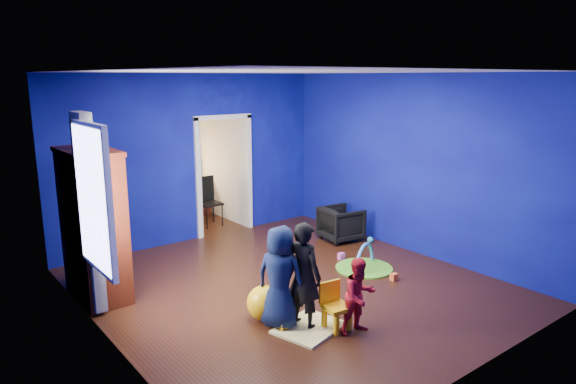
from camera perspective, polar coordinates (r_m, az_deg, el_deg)
floor at (r=7.23m, az=0.36°, el=-10.42°), size 5.00×5.50×0.01m
ceiling at (r=6.65m, az=0.40°, el=13.22°), size 5.00×5.50×0.01m
wall_back at (r=9.08m, az=-10.48°, el=3.68°), size 5.00×0.02×2.90m
wall_front at (r=5.00m, az=20.38°, el=-4.24°), size 5.00×0.02×2.90m
wall_left at (r=5.64m, az=-20.00°, el=-2.35°), size 0.02×5.50×2.90m
wall_right at (r=8.55m, az=13.66°, el=2.98°), size 0.02×5.50×2.90m
alcove at (r=10.15m, az=-9.73°, el=3.51°), size 1.00×1.75×2.50m
armchair at (r=9.13m, az=5.91°, el=-3.51°), size 0.75×0.74×0.60m
child_black at (r=5.93m, az=1.82°, el=-9.21°), size 0.38×0.51×1.26m
child_navy at (r=5.93m, az=-0.87°, el=-9.45°), size 0.60×0.70×1.21m
toddler_red at (r=5.92m, az=7.93°, el=-11.35°), size 0.47×0.39×0.88m
vase at (r=6.57m, az=-20.78°, el=5.29°), size 0.30×0.30×0.25m
potted_plant at (r=7.06m, az=-22.12°, el=6.29°), size 0.26×0.26×0.41m
tv_armoire at (r=7.06m, az=-20.82°, el=-3.41°), size 0.58×1.14×1.96m
crt_tv at (r=7.06m, az=-20.54°, el=-3.05°), size 0.46×0.70×0.54m
yellow_blanket at (r=6.11m, az=2.40°, el=-14.82°), size 0.88×0.77×0.03m
hopper_ball at (r=6.25m, az=-2.65°, el=-12.20°), size 0.42×0.42×0.42m
kid_chair at (r=6.03m, az=5.45°, el=-12.81°), size 0.32×0.32×0.50m
play_mat at (r=7.92m, az=8.45°, el=-8.36°), size 0.86×0.86×0.02m
toy_arch at (r=7.92m, az=8.45°, el=-8.30°), size 0.73×0.36×0.77m
window_left at (r=5.94m, az=-21.00°, el=-0.69°), size 0.03×0.95×1.55m
curtain at (r=6.56m, az=-21.27°, el=-2.21°), size 0.14×0.42×2.40m
doorway at (r=9.43m, az=-7.15°, el=1.66°), size 1.16×0.10×2.10m
study_desk at (r=10.87m, az=-11.16°, el=-0.65°), size 0.88×0.44×0.75m
desk_monitor at (r=10.86m, az=-11.57°, el=2.42°), size 0.40×0.05×0.32m
desk_lamp at (r=10.69m, az=-12.77°, el=2.10°), size 0.14×0.14×0.14m
folding_chair at (r=10.02m, az=-8.68°, el=-1.18°), size 0.40×0.40×0.92m
book_shelf at (r=10.72m, az=-11.81°, el=8.05°), size 0.88×0.24×0.04m
toy_0 at (r=7.56m, az=11.68°, el=-9.23°), size 0.10×0.08×0.10m
toy_1 at (r=9.12m, az=9.14°, el=-5.24°), size 0.11×0.11×0.11m
toy_2 at (r=6.05m, az=-0.55°, el=-14.77°), size 0.10×0.08×0.10m
toy_3 at (r=8.06m, az=0.70°, el=-7.51°), size 0.11×0.11×0.11m
toy_4 at (r=8.26m, az=5.93°, el=-7.10°), size 0.10×0.08×0.10m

